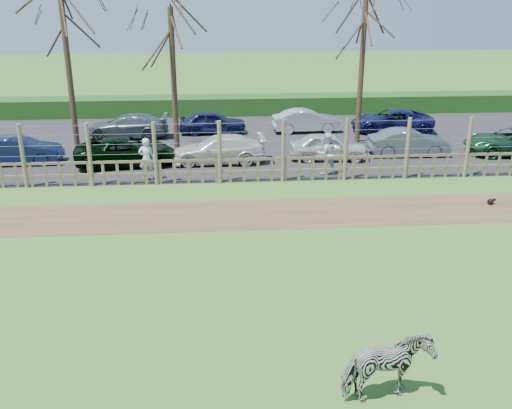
{
  "coord_description": "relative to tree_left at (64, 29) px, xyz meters",
  "views": [
    {
      "loc": [
        -0.24,
        -13.59,
        7.15
      ],
      "look_at": [
        1.0,
        2.5,
        1.1
      ],
      "focal_mm": 40.0,
      "sensor_mm": 36.0,
      "label": 1
    }
  ],
  "objects": [
    {
      "name": "ground",
      "position": [
        6.5,
        -12.5,
        -5.62
      ],
      "size": [
        120.0,
        120.0,
        0.0
      ],
      "primitive_type": "plane",
      "color": "#649847",
      "rests_on": "ground"
    },
    {
      "name": "dirt_strip",
      "position": [
        6.5,
        -8.0,
        -5.61
      ],
      "size": [
        34.0,
        2.8,
        0.01
      ],
      "primitive_type": "cube",
      "color": "brown",
      "rests_on": "ground"
    },
    {
      "name": "asphalt",
      "position": [
        6.5,
        2.0,
        -5.6
      ],
      "size": [
        44.0,
        13.0,
        0.04
      ],
      "primitive_type": "cube",
      "color": "#232326",
      "rests_on": "ground"
    },
    {
      "name": "hedge",
      "position": [
        6.5,
        9.0,
        -5.07
      ],
      "size": [
        46.0,
        2.0,
        1.1
      ],
      "primitive_type": "cube",
      "color": "#1E4716",
      "rests_on": "ground"
    },
    {
      "name": "fence",
      "position": [
        6.5,
        -4.5,
        -4.81
      ],
      "size": [
        30.16,
        0.16,
        2.5
      ],
      "color": "brown",
      "rests_on": "ground"
    },
    {
      "name": "tree_left",
      "position": [
        0.0,
        0.0,
        0.0
      ],
      "size": [
        4.8,
        4.8,
        7.88
      ],
      "color": "#3D2B1E",
      "rests_on": "ground"
    },
    {
      "name": "tree_mid",
      "position": [
        4.5,
        1.0,
        -0.75
      ],
      "size": [
        4.8,
        4.8,
        6.83
      ],
      "color": "#3D2B1E",
      "rests_on": "ground"
    },
    {
      "name": "tree_right",
      "position": [
        13.5,
        1.5,
        -0.37
      ],
      "size": [
        4.8,
        4.8,
        7.35
      ],
      "color": "#3D2B1E",
      "rests_on": "ground"
    },
    {
      "name": "zebra",
      "position": [
        9.31,
        -17.6,
        -4.93
      ],
      "size": [
        1.76,
        1.1,
        1.38
      ],
      "primitive_type": "imported",
      "rotation": [
        0.0,
        0.0,
        1.8
      ],
      "color": "gray",
      "rests_on": "ground"
    },
    {
      "name": "visitor_a",
      "position": [
        3.6,
        -4.01,
        -4.71
      ],
      "size": [
        0.66,
        0.45,
        1.72
      ],
      "primitive_type": "imported",
      "rotation": [
        0.0,
        0.0,
        3.07
      ],
      "color": "silver",
      "rests_on": "asphalt"
    },
    {
      "name": "visitor_b",
      "position": [
        10.88,
        -3.78,
        -4.71
      ],
      "size": [
        0.95,
        0.8,
        1.72
      ],
      "primitive_type": "imported",
      "rotation": [
        0.0,
        0.0,
        3.33
      ],
      "color": "silver",
      "rests_on": "asphalt"
    },
    {
      "name": "crow",
      "position": [
        16.09,
        -7.72,
        -5.5
      ],
      "size": [
        0.3,
        0.22,
        0.24
      ],
      "color": "black",
      "rests_on": "ground"
    },
    {
      "name": "car_1",
      "position": [
        -2.23,
        -1.24,
        -4.98
      ],
      "size": [
        3.69,
        1.41,
        1.2
      ],
      "primitive_type": "imported",
      "rotation": [
        0.0,
        0.0,
        1.61
      ],
      "color": "#121D46",
      "rests_on": "asphalt"
    },
    {
      "name": "car_2",
      "position": [
        2.46,
        -1.81,
        -4.98
      ],
      "size": [
        4.5,
        2.42,
        1.2
      ],
      "primitive_type": "imported",
      "rotation": [
        0.0,
        0.0,
        1.67
      ],
      "color": "black",
      "rests_on": "asphalt"
    },
    {
      "name": "car_3",
      "position": [
        6.47,
        -1.75,
        -4.98
      ],
      "size": [
        4.14,
        1.7,
        1.2
      ],
      "primitive_type": "imported",
      "rotation": [
        0.0,
        0.0,
        4.72
      ],
      "color": "silver",
      "rests_on": "asphalt"
    },
    {
      "name": "car_4",
      "position": [
        11.41,
        -1.61,
        -4.98
      ],
      "size": [
        3.62,
        1.67,
        1.2
      ],
      "primitive_type": "imported",
      "rotation": [
        0.0,
        0.0,
        1.5
      ],
      "color": "silver",
      "rests_on": "asphalt"
    },
    {
      "name": "car_5",
      "position": [
        15.23,
        -1.2,
        -4.98
      ],
      "size": [
        3.68,
        1.38,
        1.2
      ],
      "primitive_type": "imported",
      "rotation": [
        0.0,
        0.0,
        1.54
      ],
      "color": "slate",
      "rests_on": "asphalt"
    },
    {
      "name": "car_9",
      "position": [
        1.88,
        3.26,
        -4.98
      ],
      "size": [
        4.24,
        1.97,
        1.2
      ],
      "primitive_type": "imported",
      "rotation": [
        0.0,
        0.0,
        4.64
      ],
      "color": "#4D5B63",
      "rests_on": "asphalt"
    },
    {
      "name": "car_10",
      "position": [
        6.25,
        3.83,
        -4.98
      ],
      "size": [
        3.53,
        1.44,
        1.2
      ],
      "primitive_type": "imported",
      "rotation": [
        0.0,
        0.0,
        1.58
      ],
      "color": "#151A43",
      "rests_on": "asphalt"
    },
    {
      "name": "car_11",
      "position": [
        11.28,
        3.78,
        -4.98
      ],
      "size": [
        3.7,
        1.45,
        1.2
      ],
      "primitive_type": "imported",
      "rotation": [
        0.0,
        0.0,
        1.62
      ],
      "color": "#B8BFC0",
      "rests_on": "asphalt"
    },
    {
      "name": "car_12",
      "position": [
        15.83,
        3.38,
        -4.98
      ],
      "size": [
        4.55,
        2.56,
        1.2
      ],
      "primitive_type": "imported",
      "rotation": [
        0.0,
        0.0,
        4.58
      ],
      "color": "#131850",
      "rests_on": "asphalt"
    }
  ]
}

